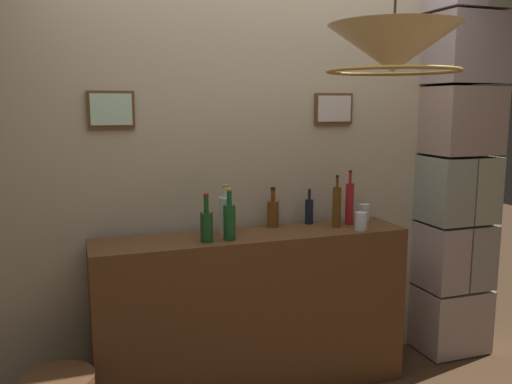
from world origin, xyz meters
name	(u,v)px	position (x,y,z in m)	size (l,w,h in m)	color
panelled_rear_partition	(239,142)	(0.00, 1.10, 1.46)	(3.35, 0.15, 2.76)	#BCAD8E
stone_pillar	(457,154)	(1.46, 0.92, 1.36)	(0.46, 0.40, 2.69)	#BBA7A3
bar_shelf_unit	(253,314)	(0.00, 0.83, 0.48)	(1.81, 0.38, 0.95)	brown
liquor_bottle_gin	(349,203)	(0.64, 0.87, 1.09)	(0.05, 0.05, 0.33)	#A61E24
liquor_bottle_port	(337,206)	(0.53, 0.83, 1.08)	(0.05, 0.05, 0.31)	#5A3A13
liquor_bottle_tequila	(229,221)	(-0.16, 0.75, 1.06)	(0.07, 0.07, 0.28)	#195025
liquor_bottle_bourbon	(226,215)	(-0.15, 0.87, 1.07)	(0.08, 0.08, 0.29)	#B1D5C4
liquor_bottle_rum	(207,225)	(-0.29, 0.75, 1.05)	(0.07, 0.07, 0.26)	#1A4A20
liquor_bottle_amaro	(273,213)	(0.17, 0.97, 1.04)	(0.07, 0.07, 0.24)	brown
liquor_bottle_mezcal	(309,211)	(0.41, 0.97, 1.04)	(0.05, 0.05, 0.23)	black
glass_tumbler_rocks	(364,212)	(0.78, 0.95, 1.01)	(0.07, 0.07, 0.10)	silver
glass_tumbler_highball	(361,221)	(0.63, 0.72, 1.01)	(0.07, 0.07, 0.11)	silver
pendant_lamp	(393,50)	(0.39, 0.08, 1.91)	(0.58, 0.58, 0.47)	beige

